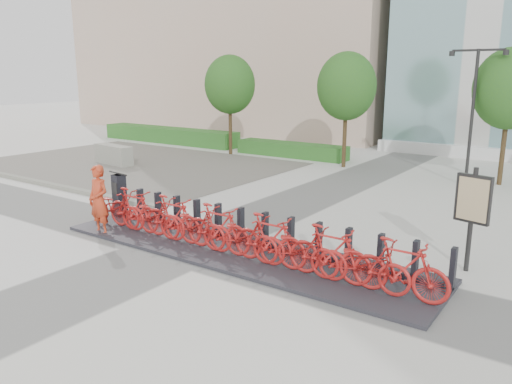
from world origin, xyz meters
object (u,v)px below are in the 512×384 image
Objects in this scene: bike_0 at (115,207)px; kiosk at (119,194)px; worker_red at (99,200)px; jersey_barrier at (114,155)px; map_sign at (473,204)px.

bike_0 is 1.42× the size of kiosk.
worker_red is 0.80× the size of jersey_barrier.
map_sign is (8.61, 2.28, 0.91)m from bike_0.
bike_0 is 0.85× the size of map_sign.
worker_red is at bearing -168.09° from bike_0.
kiosk is 0.72× the size of worker_red.
worker_red reaches higher than jersey_barrier.
bike_0 is at bearing 104.13° from worker_red.
kiosk reaches higher than jersey_barrier.
jersey_barrier is at bearing 150.49° from kiosk.
map_sign reaches higher than bike_0.
jersey_barrier is 1.03× the size of map_sign.
bike_0 is 0.94m from kiosk.
map_sign is at bearing 21.12° from worker_red.
bike_0 reaches higher than jersey_barrier.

